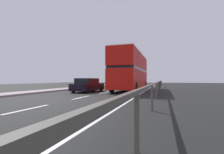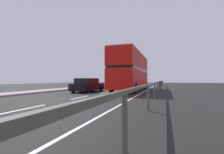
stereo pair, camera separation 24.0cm
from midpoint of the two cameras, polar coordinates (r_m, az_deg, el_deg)
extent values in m
cube|color=black|center=(10.63, -13.95, -7.99)|extent=(73.71, 120.00, 0.10)
cube|color=gray|center=(15.04, -35.30, -5.31)|extent=(2.28, 80.00, 0.14)
cube|color=silver|center=(7.76, -28.91, -10.13)|extent=(0.16, 2.33, 0.01)
cube|color=silver|center=(11.35, -11.65, -7.29)|extent=(0.16, 2.33, 0.01)
cube|color=silver|center=(15.45, -3.17, -5.62)|extent=(0.16, 2.33, 0.01)
cube|color=silver|center=(19.76, 1.66, -4.60)|extent=(0.16, 2.33, 0.01)
cube|color=silver|center=(24.16, 4.74, -3.94)|extent=(0.16, 2.33, 0.01)
cube|color=silver|center=(28.61, 6.87, -3.47)|extent=(0.16, 2.33, 0.01)
cube|color=silver|center=(33.09, 8.42, -3.13)|extent=(0.16, 2.33, 0.01)
cube|color=silver|center=(37.59, 9.60, -2.86)|extent=(0.16, 2.33, 0.01)
cube|color=silver|center=(18.10, 11.68, -4.92)|extent=(0.12, 46.00, 0.01)
cube|color=#555349|center=(17.95, 16.39, -1.61)|extent=(0.08, 42.00, 0.08)
cylinder|color=#555349|center=(2.82, 6.36, -16.07)|extent=(0.10, 0.10, 1.04)
cylinder|color=#555349|center=(6.55, 13.27, -7.38)|extent=(0.10, 0.10, 1.04)
cylinder|color=#555349|center=(10.34, 15.08, -5.01)|extent=(0.10, 0.10, 1.04)
cylinder|color=#555349|center=(14.15, 15.92, -3.91)|extent=(0.10, 0.10, 1.04)
cylinder|color=#555349|center=(17.96, 16.40, -3.27)|extent=(0.10, 0.10, 1.04)
cylinder|color=#555349|center=(21.77, 16.71, -2.86)|extent=(0.10, 0.10, 1.04)
cylinder|color=#555349|center=(25.59, 16.93, -2.57)|extent=(0.10, 0.10, 1.04)
cylinder|color=#555349|center=(29.41, 17.09, -2.36)|extent=(0.10, 0.10, 1.04)
cylinder|color=#555349|center=(33.22, 17.21, -2.19)|extent=(0.10, 0.10, 1.04)
cylinder|color=#555349|center=(37.04, 17.31, -2.06)|extent=(0.10, 0.10, 1.04)
cube|color=red|center=(18.89, 6.66, -0.80)|extent=(2.51, 11.07, 1.92)
cube|color=black|center=(18.93, 6.65, 2.47)|extent=(2.53, 10.63, 0.24)
cube|color=red|center=(19.01, 6.64, 5.44)|extent=(2.51, 11.07, 1.74)
cube|color=silver|center=(19.14, 6.64, 8.18)|extent=(2.46, 10.85, 0.10)
cube|color=black|center=(24.32, 9.24, -0.61)|extent=(2.26, 0.04, 1.34)
cube|color=yellow|center=(24.45, 9.23, 5.04)|extent=(1.50, 0.04, 0.28)
cylinder|color=black|center=(23.19, 5.90, -2.83)|extent=(0.28, 1.00, 1.00)
cylinder|color=black|center=(22.81, 11.58, -2.85)|extent=(0.28, 1.00, 1.00)
cylinder|color=black|center=(15.40, -0.49, -3.78)|extent=(0.28, 1.00, 1.00)
cylinder|color=black|center=(14.83, 8.01, -3.88)|extent=(0.28, 1.00, 1.00)
cube|color=black|center=(16.54, -9.04, -3.50)|extent=(2.01, 4.30, 0.68)
cube|color=black|center=(16.34, -9.40, -1.40)|extent=(1.70, 2.40, 0.53)
cube|color=red|center=(15.23, -15.58, -3.05)|extent=(0.16, 0.07, 0.12)
cube|color=red|center=(14.33, -10.43, -3.21)|extent=(0.16, 0.07, 0.12)
cylinder|color=black|center=(18.17, -9.05, -3.91)|extent=(0.23, 0.65, 0.64)
cylinder|color=black|center=(17.41, -4.36, -4.04)|extent=(0.23, 0.65, 0.64)
cylinder|color=black|center=(15.80, -14.20, -4.33)|extent=(0.23, 0.65, 0.64)
cylinder|color=black|center=(14.92, -9.02, -4.55)|extent=(0.23, 0.65, 0.64)
camera|label=1|loc=(0.12, -90.38, 0.01)|focal=25.25mm
camera|label=2|loc=(0.12, 89.62, -0.01)|focal=25.25mm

